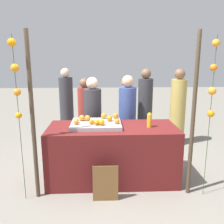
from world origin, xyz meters
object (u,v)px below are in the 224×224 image
Objects in this scene: orange_1 at (76,122)px; chalkboard_sign at (105,184)px; stall_counter at (112,153)px; orange_0 at (102,122)px; juice_bottle at (149,120)px; vendor_right at (127,121)px; vendor_left at (93,123)px.

orange_1 is 0.14× the size of chalkboard_sign.
orange_0 is at bearing -145.47° from stall_counter.
stall_counter is 0.58m from orange_0.
juice_bottle reaches higher than orange_0.
chalkboard_sign is at bearing -52.09° from orange_1.
juice_bottle is 0.14× the size of vendor_right.
orange_0 is at bearing -118.49° from vendor_right.
vendor_left is at bearing 114.46° from stall_counter.
juice_bottle is 1.20m from vendor_left.
orange_0 is 0.06× the size of vendor_left.
vendor_right reaches higher than chalkboard_sign.
vendor_left is at bearing 98.72° from chalkboard_sign.
juice_bottle is 1.16m from chalkboard_sign.
juice_bottle is at bearing 5.39° from orange_0.
juice_bottle reaches higher than chalkboard_sign.
orange_0 reaches higher than stall_counter.
orange_1 is 1.00m from chalkboard_sign.
juice_bottle reaches higher than stall_counter.
orange_0 is 1.22× the size of orange_1.
orange_1 is at bearing -179.01° from juice_bottle.
orange_0 is at bearing -78.99° from vendor_left.
orange_0 is (-0.17, -0.11, 0.55)m from stall_counter.
vendor_left is at bearing 101.01° from orange_0.
vendor_right reaches higher than stall_counter.
juice_bottle reaches higher than orange_1.
juice_bottle is at bearing 0.99° from orange_1.
orange_0 is at bearing -7.37° from orange_1.
vendor_right is (-0.25, 0.82, -0.23)m from juice_bottle.
vendor_right is (0.87, 0.84, -0.22)m from orange_1.
orange_0 reaches higher than orange_1.
orange_1 is 0.05× the size of vendor_right.
juice_bottle is at bearing -4.52° from stall_counter.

